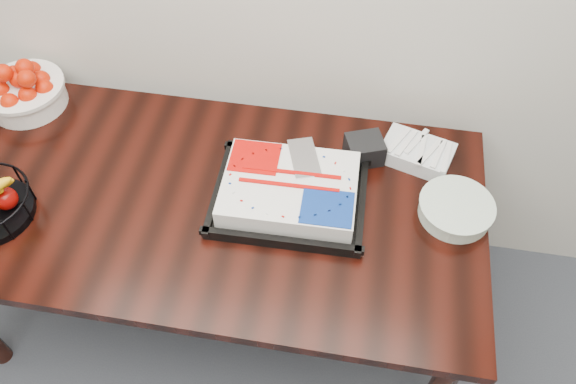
% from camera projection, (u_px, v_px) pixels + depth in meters
% --- Properties ---
extents(table, '(1.80, 0.90, 0.75)m').
position_uv_depth(table, '(206.00, 213.00, 1.88)').
color(table, black).
rests_on(table, ground).
extents(cake_tray, '(0.49, 0.39, 0.10)m').
position_uv_depth(cake_tray, '(290.00, 191.00, 1.76)').
color(cake_tray, black).
rests_on(cake_tray, table).
extents(tangerine_bowl, '(0.30, 0.30, 0.19)m').
position_uv_depth(tangerine_bowl, '(22.00, 87.00, 2.02)').
color(tangerine_bowl, white).
rests_on(tangerine_bowl, table).
extents(plate_stack, '(0.23, 0.23, 0.06)m').
position_uv_depth(plate_stack, '(456.00, 209.00, 1.74)').
color(plate_stack, white).
rests_on(plate_stack, table).
extents(fork_bag, '(0.26, 0.21, 0.07)m').
position_uv_depth(fork_bag, '(417.00, 152.00, 1.89)').
color(fork_bag, silver).
rests_on(fork_bag, table).
extents(napkin_box, '(0.15, 0.14, 0.09)m').
position_uv_depth(napkin_box, '(364.00, 150.00, 1.88)').
color(napkin_box, black).
rests_on(napkin_box, table).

